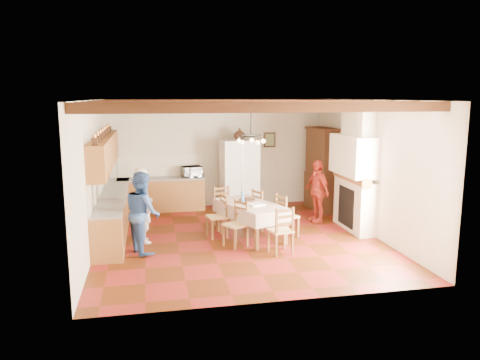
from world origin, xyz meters
name	(u,v)px	position (x,y,z in m)	size (l,w,h in m)	color
floor	(238,239)	(0.00, 0.00, -0.01)	(6.00, 6.50, 0.02)	#4B1E09
ceiling	(238,99)	(0.00, 0.00, 3.01)	(6.00, 6.50, 0.02)	white
wall_back	(216,153)	(0.00, 3.26, 1.50)	(6.00, 0.02, 3.00)	beige
wall_front	(281,206)	(0.00, -3.26, 1.50)	(6.00, 0.02, 3.00)	beige
wall_left	(92,176)	(-3.01, 0.00, 1.50)	(0.02, 6.50, 3.00)	beige
wall_right	(369,167)	(3.01, 0.00, 1.50)	(0.02, 6.50, 3.00)	beige
ceiling_beams	(238,104)	(0.00, 0.00, 2.91)	(6.00, 6.30, 0.16)	#361D0D
lower_cabinets_left	(113,214)	(-2.70, 1.05, 0.43)	(0.60, 4.30, 0.86)	brown
lower_cabinets_back	(162,195)	(-1.55, 2.95, 0.43)	(2.30, 0.60, 0.86)	brown
countertop_left	(113,195)	(-2.70, 1.05, 0.88)	(0.62, 4.30, 0.04)	gray
countertop_back	(161,179)	(-1.55, 2.95, 0.88)	(2.34, 0.62, 0.04)	gray
backsplash_left	(99,181)	(-2.98, 1.05, 1.20)	(0.03, 4.30, 0.60)	white
backsplash_back	(160,165)	(-1.55, 3.23, 1.20)	(2.30, 0.03, 0.60)	white
upper_cabinets	(105,152)	(-2.83, 1.05, 1.85)	(0.35, 4.20, 0.70)	brown
fireplace	(353,170)	(2.72, 0.20, 1.40)	(0.56, 1.60, 2.80)	beige
wall_picture	(270,140)	(1.55, 3.23, 1.85)	(0.34, 0.03, 0.42)	black
refrigerator	(239,175)	(0.55, 2.67, 0.96)	(0.96, 0.79, 1.92)	white
hutch	(322,169)	(2.75, 2.19, 1.12)	(0.52, 1.24, 2.25)	#352411
dining_table	(250,207)	(0.28, 0.02, 0.69)	(1.47, 1.97, 0.77)	beige
chandelier	(251,136)	(0.28, 0.02, 2.25)	(0.47, 0.47, 0.03)	black
chair_left_near	(235,224)	(-0.16, -0.51, 0.48)	(0.42, 0.40, 0.96)	brown
chair_left_far	(217,216)	(-0.44, 0.21, 0.48)	(0.42, 0.40, 0.96)	brown
chair_right_near	(287,215)	(1.09, -0.04, 0.48)	(0.42, 0.40, 0.96)	brown
chair_right_far	(263,209)	(0.72, 0.62, 0.48)	(0.42, 0.40, 0.96)	brown
chair_end_near	(280,230)	(0.64, -1.10, 0.48)	(0.42, 0.40, 0.96)	brown
chair_end_far	(224,207)	(-0.14, 1.00, 0.48)	(0.42, 0.40, 0.96)	brown
person_man	(144,205)	(-2.01, 0.16, 0.81)	(0.59, 0.39, 1.62)	silver
person_woman_blue	(142,212)	(-2.03, -0.49, 0.82)	(0.79, 0.62, 1.63)	#305192
person_woman_red	(317,191)	(2.18, 1.02, 0.77)	(0.90, 0.38, 1.54)	red
microwave	(192,172)	(-0.71, 2.95, 1.05)	(0.53, 0.36, 0.29)	silver
fridge_vase	(240,134)	(0.56, 2.67, 2.08)	(0.31, 0.31, 0.32)	#352411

